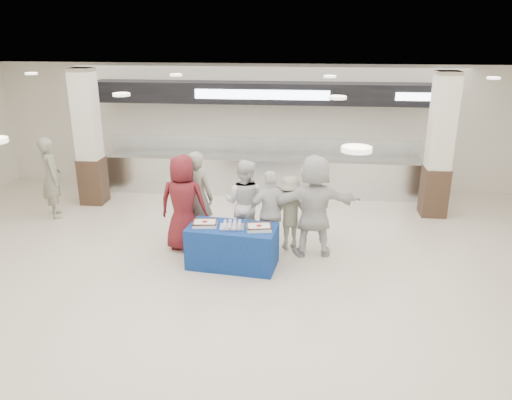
# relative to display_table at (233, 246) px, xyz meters

# --- Properties ---
(ground) EXTENTS (14.00, 14.00, 0.00)m
(ground) POSITION_rel_display_table_xyz_m (0.15, -1.17, -0.38)
(ground) COLOR beige
(ground) RESTS_ON ground
(serving_line) EXTENTS (8.70, 0.85, 2.80)m
(serving_line) POSITION_rel_display_table_xyz_m (0.15, 4.23, 0.78)
(serving_line) COLOR silver
(serving_line) RESTS_ON ground
(column_left) EXTENTS (0.55, 0.55, 3.20)m
(column_left) POSITION_rel_display_table_xyz_m (-3.85, 3.03, 1.15)
(column_left) COLOR #362418
(column_left) RESTS_ON ground
(column_right) EXTENTS (0.55, 0.55, 3.20)m
(column_right) POSITION_rel_display_table_xyz_m (4.15, 3.03, 1.15)
(column_right) COLOR #362418
(column_right) RESTS_ON ground
(display_table) EXTENTS (1.63, 0.96, 0.75)m
(display_table) POSITION_rel_display_table_xyz_m (0.00, 0.00, 0.00)
(display_table) COLOR navy
(display_table) RESTS_ON ground
(sheet_cake_left) EXTENTS (0.45, 0.37, 0.09)m
(sheet_cake_left) POSITION_rel_display_table_xyz_m (-0.49, 0.01, 0.42)
(sheet_cake_left) COLOR white
(sheet_cake_left) RESTS_ON display_table
(sheet_cake_right) EXTENTS (0.47, 0.39, 0.09)m
(sheet_cake_right) POSITION_rel_display_table_xyz_m (0.48, -0.07, 0.42)
(sheet_cake_right) COLOR white
(sheet_cake_right) RESTS_ON display_table
(cupcake_tray) EXTENTS (0.46, 0.36, 0.07)m
(cupcake_tray) POSITION_rel_display_table_xyz_m (0.00, -0.02, 0.41)
(cupcake_tray) COLOR #B8B9BD
(cupcake_tray) RESTS_ON display_table
(civilian_maroon) EXTENTS (0.93, 0.62, 1.86)m
(civilian_maroon) POSITION_rel_display_table_xyz_m (-1.03, 0.64, 0.55)
(civilian_maroon) COLOR maroon
(civilian_maroon) RESTS_ON ground
(soldier_a) EXTENTS (0.77, 0.62, 1.83)m
(soldier_a) POSITION_rel_display_table_xyz_m (-0.84, 1.04, 0.54)
(soldier_a) COLOR gray
(soldier_a) RESTS_ON ground
(chef_tall) EXTENTS (0.97, 0.83, 1.72)m
(chef_tall) POSITION_rel_display_table_xyz_m (0.10, 0.96, 0.48)
(chef_tall) COLOR white
(chef_tall) RESTS_ON ground
(chef_short) EXTENTS (1.02, 0.70, 1.60)m
(chef_short) POSITION_rel_display_table_xyz_m (0.64, 0.64, 0.43)
(chef_short) COLOR white
(chef_short) RESTS_ON ground
(soldier_b) EXTENTS (1.05, 0.79, 1.44)m
(soldier_b) POSITION_rel_display_table_xyz_m (0.97, 0.88, 0.34)
(soldier_b) COLOR gray
(soldier_b) RESTS_ON ground
(civilian_white) EXTENTS (1.85, 0.82, 1.93)m
(civilian_white) POSITION_rel_display_table_xyz_m (1.42, 0.64, 0.59)
(civilian_white) COLOR silver
(civilian_white) RESTS_ON ground
(soldier_bg) EXTENTS (0.73, 0.79, 1.81)m
(soldier_bg) POSITION_rel_display_table_xyz_m (-4.35, 2.05, 0.53)
(soldier_bg) COLOR gray
(soldier_bg) RESTS_ON ground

